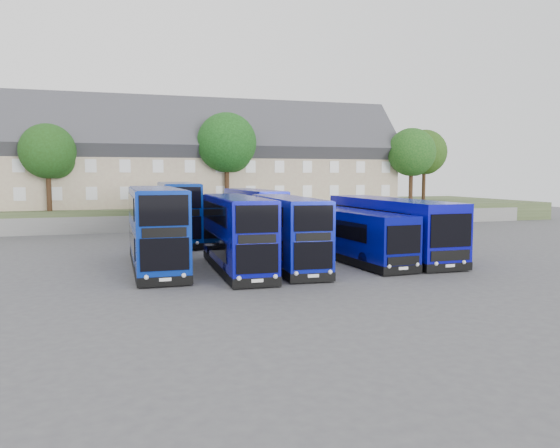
{
  "coord_description": "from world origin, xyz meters",
  "views": [
    {
      "loc": [
        -9.05,
        -26.74,
        5.24
      ],
      "look_at": [
        0.94,
        4.96,
        2.2
      ],
      "focal_mm": 35.0,
      "sensor_mm": 36.0,
      "label": 1
    }
  ],
  "objects_px": {
    "dd_front_mid": "(236,235)",
    "tree_mid": "(228,145)",
    "coach_east_a": "(352,236)",
    "tree_far": "(425,154)",
    "dd_front_left": "(156,229)",
    "tree_west": "(49,153)",
    "tree_east": "(412,154)"
  },
  "relations": [
    {
      "from": "tree_mid",
      "to": "tree_far",
      "type": "xyz_separation_m",
      "value": [
        26.0,
        6.5,
        -0.34
      ]
    },
    {
      "from": "tree_east",
      "to": "tree_mid",
      "type": "bearing_deg",
      "value": 178.57
    },
    {
      "from": "dd_front_mid",
      "to": "coach_east_a",
      "type": "relative_size",
      "value": 0.9
    },
    {
      "from": "dd_front_left",
      "to": "coach_east_a",
      "type": "xyz_separation_m",
      "value": [
        11.65,
        -0.65,
        -0.69
      ]
    },
    {
      "from": "tree_mid",
      "to": "tree_far",
      "type": "height_order",
      "value": "tree_mid"
    },
    {
      "from": "dd_front_mid",
      "to": "tree_west",
      "type": "height_order",
      "value": "tree_west"
    },
    {
      "from": "tree_far",
      "to": "dd_front_left",
      "type": "bearing_deg",
      "value": -141.09
    },
    {
      "from": "tree_east",
      "to": "tree_far",
      "type": "height_order",
      "value": "tree_far"
    },
    {
      "from": "coach_east_a",
      "to": "tree_far",
      "type": "xyz_separation_m",
      "value": [
        23.09,
        28.7,
        6.24
      ]
    },
    {
      "from": "coach_east_a",
      "to": "tree_west",
      "type": "xyz_separation_m",
      "value": [
        -18.91,
        21.7,
        5.56
      ]
    },
    {
      "from": "coach_east_a",
      "to": "tree_mid",
      "type": "bearing_deg",
      "value": 94.14
    },
    {
      "from": "coach_east_a",
      "to": "tree_west",
      "type": "height_order",
      "value": "tree_west"
    },
    {
      "from": "tree_mid",
      "to": "dd_front_mid",
      "type": "bearing_deg",
      "value": -101.08
    },
    {
      "from": "dd_front_left",
      "to": "tree_east",
      "type": "distance_m",
      "value": 36.0
    },
    {
      "from": "dd_front_mid",
      "to": "coach_east_a",
      "type": "height_order",
      "value": "dd_front_mid"
    },
    {
      "from": "dd_front_left",
      "to": "dd_front_mid",
      "type": "height_order",
      "value": "dd_front_left"
    },
    {
      "from": "tree_west",
      "to": "tree_far",
      "type": "height_order",
      "value": "tree_far"
    },
    {
      "from": "tree_mid",
      "to": "dd_front_left",
      "type": "bearing_deg",
      "value": -112.08
    },
    {
      "from": "tree_west",
      "to": "tree_mid",
      "type": "bearing_deg",
      "value": 1.79
    },
    {
      "from": "dd_front_mid",
      "to": "tree_mid",
      "type": "bearing_deg",
      "value": 81.03
    },
    {
      "from": "dd_front_left",
      "to": "tree_east",
      "type": "xyz_separation_m",
      "value": [
        28.74,
        21.04,
        5.2
      ]
    },
    {
      "from": "tree_west",
      "to": "tree_mid",
      "type": "relative_size",
      "value": 0.83
    },
    {
      "from": "tree_mid",
      "to": "tree_east",
      "type": "xyz_separation_m",
      "value": [
        20.0,
        -0.5,
        -0.68
      ]
    },
    {
      "from": "dd_front_left",
      "to": "tree_mid",
      "type": "bearing_deg",
      "value": 68.51
    },
    {
      "from": "dd_front_left",
      "to": "dd_front_mid",
      "type": "xyz_separation_m",
      "value": [
        4.11,
        -2.11,
        -0.23
      ]
    },
    {
      "from": "dd_front_left",
      "to": "tree_mid",
      "type": "distance_m",
      "value": 23.98
    },
    {
      "from": "dd_front_left",
      "to": "tree_far",
      "type": "relative_size",
      "value": 1.3
    },
    {
      "from": "tree_west",
      "to": "tree_far",
      "type": "bearing_deg",
      "value": 9.46
    },
    {
      "from": "coach_east_a",
      "to": "tree_east",
      "type": "xyz_separation_m",
      "value": [
        17.09,
        21.7,
        5.9
      ]
    },
    {
      "from": "tree_far",
      "to": "dd_front_mid",
      "type": "bearing_deg",
      "value": -135.45
    },
    {
      "from": "dd_front_mid",
      "to": "tree_east",
      "type": "xyz_separation_m",
      "value": [
        24.63,
        23.15,
        5.43
      ]
    },
    {
      "from": "coach_east_a",
      "to": "tree_far",
      "type": "height_order",
      "value": "tree_far"
    }
  ]
}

